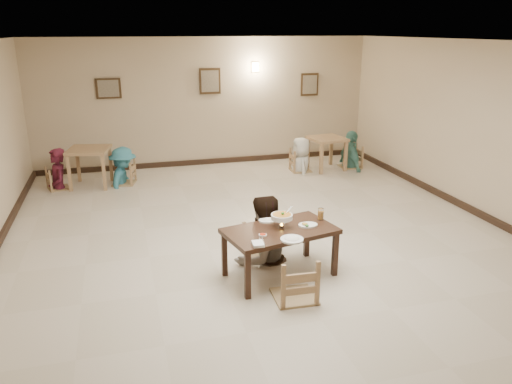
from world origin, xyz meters
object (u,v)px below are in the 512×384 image
object	(u,v)px
bg_table_right	(327,143)
bg_diner_d	(352,131)
bg_diner_b	(121,147)
bg_diner_c	(301,138)
curry_warmer	(282,217)
bg_diner_a	(54,149)
bg_chair_rl	(301,151)
main_table	(280,235)
chair_near	(295,258)
bg_chair_rr	(351,147)
drink_glass	(321,214)
chair_far	(262,226)
bg_chair_lr	(123,162)
main_diner	(263,196)
bg_chair_ll	(57,169)
bg_table_left	(89,155)

from	to	relation	value
bg_table_right	bg_diner_d	world-z (taller)	bg_diner_d
bg_diner_b	bg_diner_c	distance (m)	4.01
bg_diner_b	curry_warmer	bearing A→B (deg)	-139.63
bg_diner_a	bg_diner_b	distance (m)	1.32
bg_chair_rl	bg_diner_d	world-z (taller)	bg_diner_d
main_table	chair_near	distance (m)	0.62
bg_chair_rr	bg_diner_a	world-z (taller)	bg_diner_a
drink_glass	bg_diner_a	distance (m)	6.08
bg_table_right	bg_diner_c	distance (m)	0.65
chair_far	bg_chair_lr	xyz separation A→B (m)	(-1.87, 4.18, 0.02)
main_table	chair_far	xyz separation A→B (m)	(-0.05, 0.69, -0.14)
main_table	bg_chair_lr	world-z (taller)	bg_chair_lr
main_diner	bg_chair_ll	bearing A→B (deg)	-75.30
bg_chair_lr	main_diner	bearing A→B (deg)	38.69
bg_chair_rr	chair_far	bearing A→B (deg)	-37.40
curry_warmer	bg_diner_a	xyz separation A→B (m)	(-3.26, 4.82, 0.03)
bg_chair_lr	bg_diner_a	size ratio (longest dim) A/B	0.56
curry_warmer	bg_chair_rl	bearing A→B (deg)	66.62
main_table	bg_table_left	bearing A→B (deg)	105.46
bg_chair_rl	bg_table_right	bearing A→B (deg)	-88.37
drink_glass	bg_chair_rr	bearing A→B (deg)	59.59
main_table	bg_diner_a	distance (m)	5.84
curry_warmer	bg_chair_ll	xyz separation A→B (m)	(-3.26, 4.82, -0.39)
chair_far	bg_table_left	size ratio (longest dim) A/B	0.96
drink_glass	bg_chair_lr	bearing A→B (deg)	118.61
main_diner	chair_far	bearing A→B (deg)	-124.13
bg_table_left	bg_diner_a	xyz separation A→B (m)	(-0.66, -0.03, 0.18)
chair_far	drink_glass	bearing A→B (deg)	-57.08
bg_diner_d	chair_far	bearing A→B (deg)	141.45
main_table	bg_diner_b	size ratio (longest dim) A/B	0.98
curry_warmer	bg_chair_rr	size ratio (longest dim) A/B	0.32
main_table	bg_diner_a	world-z (taller)	bg_diner_a
bg_chair_ll	bg_diner_d	distance (m)	6.60
chair_near	bg_chair_lr	world-z (taller)	chair_near
chair_near	chair_far	bearing A→B (deg)	-85.38
chair_near	bg_chair_rl	bearing A→B (deg)	-108.35
main_table	chair_far	distance (m)	0.70
curry_warmer	bg_diner_b	distance (m)	5.20
drink_glass	bg_diner_d	distance (m)	5.35
bg_table_right	bg_diner_b	world-z (taller)	bg_diner_b
bg_table_left	bg_chair_rr	xyz separation A→B (m)	(5.92, -0.11, -0.17)
chair_near	bg_diner_b	xyz separation A→B (m)	(-1.91, 5.48, 0.26)
curry_warmer	bg_chair_lr	size ratio (longest dim) A/B	0.33
bg_diner_d	bg_chair_lr	bearing A→B (deg)	90.23
bg_chair_rr	bg_diner_b	world-z (taller)	bg_diner_b
bg_chair_rl	bg_diner_c	bearing A→B (deg)	0.00
bg_table_left	bg_table_right	xyz separation A→B (m)	(5.29, -0.12, -0.04)
bg_diner_b	main_diner	bearing A→B (deg)	-138.54
main_table	drink_glass	world-z (taller)	drink_glass
main_table	bg_table_right	size ratio (longest dim) A/B	1.84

